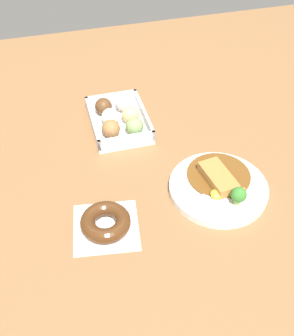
% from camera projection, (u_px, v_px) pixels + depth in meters
% --- Properties ---
extents(ground_plane, '(1.60, 1.60, 0.00)m').
position_uv_depth(ground_plane, '(171.00, 168.00, 1.03)').
color(ground_plane, brown).
extents(curry_plate, '(0.23, 0.23, 0.07)m').
position_uv_depth(curry_plate, '(219.00, 186.00, 0.97)').
color(curry_plate, white).
rests_on(curry_plate, ground_plane).
extents(donut_box, '(0.20, 0.15, 0.06)m').
position_uv_depth(donut_box, '(119.00, 119.00, 1.13)').
color(donut_box, white).
rests_on(donut_box, ground_plane).
extents(chocolate_ring_donut, '(0.16, 0.16, 0.04)m').
position_uv_depth(chocolate_ring_donut, '(106.00, 222.00, 0.89)').
color(chocolate_ring_donut, white).
rests_on(chocolate_ring_donut, ground_plane).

